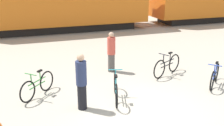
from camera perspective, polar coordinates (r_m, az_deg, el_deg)
The scene contains 9 objects.
ground_plane at distance 8.00m, azimuth 5.76°, elevation -10.43°, with size 80.00×80.00×0.00m, color #B2A893.
rail_near at distance 18.75m, azimuth -9.21°, elevation 6.70°, with size 48.57×0.07×0.01m, color #4C4238.
rail_far at distance 20.14m, azimuth -9.92°, elevation 7.50°, with size 48.57×0.07×0.01m, color #4C4238.
bicycle_black at distance 10.75m, azimuth 11.89°, elevation -0.55°, with size 1.64×0.87×0.94m.
bicycle_green at distance 9.08m, azimuth -15.90°, elevation -4.75°, with size 1.18×1.27×0.89m.
bicycle_blue at distance 10.23m, azimuth 21.43°, elevation -2.64°, with size 1.29×1.16×0.89m.
bicycle_teal at distance 8.50m, azimuth 0.82°, elevation -5.48°, with size 0.60×1.75×0.94m.
person_in_navy at distance 7.79m, azimuth -6.66°, elevation -4.09°, with size 0.32×0.32×1.74m.
person_in_red at distance 10.77m, azimuth -0.15°, elevation 2.41°, with size 0.33×0.33×1.68m.
Camera 1 is at (-2.97, -6.32, 3.92)m, focal length 42.00 mm.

